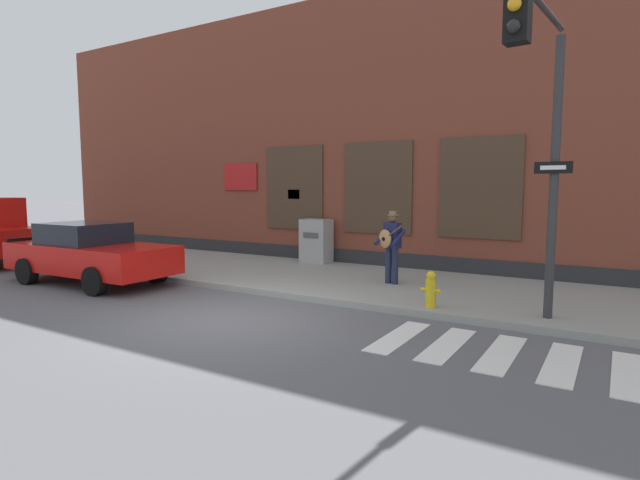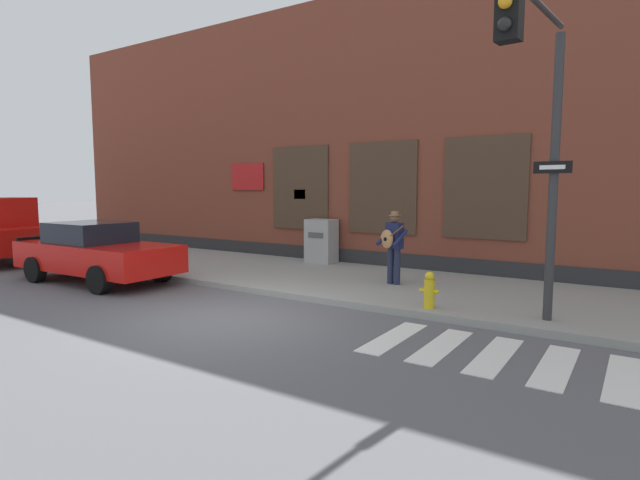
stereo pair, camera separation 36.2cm
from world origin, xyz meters
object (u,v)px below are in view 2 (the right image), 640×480
object	(u,v)px
red_car	(96,252)
utility_box	(321,241)
busker	(393,243)
fire_hydrant	(429,290)
traffic_light	(538,108)

from	to	relation	value
red_car	utility_box	world-z (taller)	red_car
red_car	busker	bearing A→B (deg)	25.15
busker	fire_hydrant	bearing A→B (deg)	-48.44
red_car	fire_hydrant	distance (m)	8.51
traffic_light	utility_box	size ratio (longest dim) A/B	3.76
busker	traffic_light	world-z (taller)	traffic_light
red_car	traffic_light	distance (m)	10.69
red_car	fire_hydrant	world-z (taller)	red_car
busker	traffic_light	xyz separation A→B (m)	(3.49, -2.54, 2.46)
busker	utility_box	size ratio (longest dim) A/B	1.31
red_car	traffic_light	bearing A→B (deg)	3.66
red_car	traffic_light	world-z (taller)	traffic_light
utility_box	traffic_light	bearing A→B (deg)	-33.64
utility_box	fire_hydrant	bearing A→B (deg)	-37.65
red_car	busker	distance (m)	7.53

